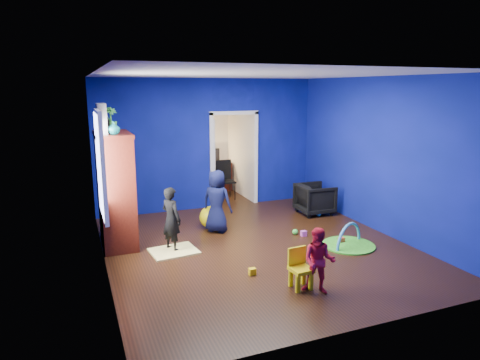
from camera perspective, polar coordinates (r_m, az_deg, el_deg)
name	(u,v)px	position (r m, az deg, el deg)	size (l,w,h in m)	color
floor	(258,248)	(7.45, 2.43, -8.98)	(5.00, 5.50, 0.01)	black
ceiling	(260,74)	(6.95, 2.65, 13.91)	(5.00, 5.50, 0.01)	white
wall_back	(209,145)	(9.60, -4.20, 4.74)	(5.00, 0.02, 2.90)	navy
wall_front	(364,207)	(4.75, 16.23, -3.44)	(5.00, 0.02, 2.90)	navy
wall_left	(100,176)	(6.47, -18.13, 0.53)	(0.02, 5.50, 2.90)	navy
wall_right	(382,156)	(8.38, 18.35, 3.06)	(0.02, 5.50, 2.90)	navy
alcove	(221,147)	(10.64, -2.51, 4.40)	(1.00, 1.75, 2.50)	silver
armchair	(315,199)	(9.44, 9.96, -2.48)	(0.70, 0.72, 0.66)	black
child_black	(171,219)	(7.25, -9.15, -5.17)	(0.40, 0.26, 1.09)	black
child_navy	(217,201)	(8.08, -3.11, -2.84)	(0.58, 0.38, 1.19)	#0F1839
toddler_red	(319,261)	(5.84, 10.48, -10.57)	(0.44, 0.34, 0.90)	red
vase	(114,128)	(7.17, -16.51, 6.69)	(0.20, 0.20, 0.21)	#0B525F
potted_plant	(110,119)	(7.67, -16.93, 7.76)	(0.23, 0.23, 0.41)	#308533
tv_armoire	(116,190)	(7.63, -16.23, -1.25)	(0.58, 1.14, 1.96)	#3C160A
crt_tv	(118,187)	(7.63, -15.95, -0.94)	(0.46, 0.70, 0.54)	silver
yellow_blanket	(174,251)	(7.33, -8.83, -9.36)	(0.75, 0.60, 0.03)	#F2E07A
hopper_ball	(211,217)	(8.40, -3.94, -4.95)	(0.44, 0.44, 0.44)	yellow
kid_chair	(301,271)	(6.01, 8.14, -11.90)	(0.28, 0.28, 0.50)	yellow
play_mat	(349,245)	(7.75, 14.27, -8.42)	(0.90, 0.90, 0.02)	green
toy_arch	(349,245)	(7.75, 14.27, -8.36)	(0.81, 0.81, 0.05)	#3F8CD8
window_left	(99,165)	(6.80, -18.26, 1.92)	(0.03, 0.95, 1.55)	white
curtain	(106,177)	(7.40, -17.49, 0.39)	(0.14, 0.42, 2.40)	slate
doorway	(234,161)	(9.86, -0.83, 2.61)	(1.16, 0.10, 2.10)	white
study_desk	(214,177)	(11.38, -3.52, 0.43)	(0.88, 0.44, 0.75)	#3D140A
desk_monitor	(212,155)	(11.39, -3.75, 3.37)	(0.40, 0.05, 0.32)	black
desk_lamp	(203,156)	(11.26, -5.01, 3.14)	(0.14, 0.14, 0.14)	#FFD88C
folding_chair	(226,181)	(10.48, -1.89, -0.11)	(0.40, 0.40, 0.92)	black
book_shelf	(212,114)	(11.27, -3.81, 8.75)	(0.88, 0.24, 0.04)	white
toy_0	(341,240)	(7.84, 13.37, -7.82)	(0.10, 0.08, 0.10)	#DF4725
toy_1	(319,214)	(9.30, 10.47, -4.47)	(0.11, 0.11, 0.11)	#2585D1
toy_2	(252,272)	(6.42, 1.64, -12.10)	(0.10, 0.08, 0.10)	yellow
toy_3	(295,232)	(8.12, 7.37, -6.84)	(0.11, 0.11, 0.11)	green
toy_4	(304,233)	(8.06, 8.48, -7.06)	(0.10, 0.08, 0.10)	#CC4CBD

